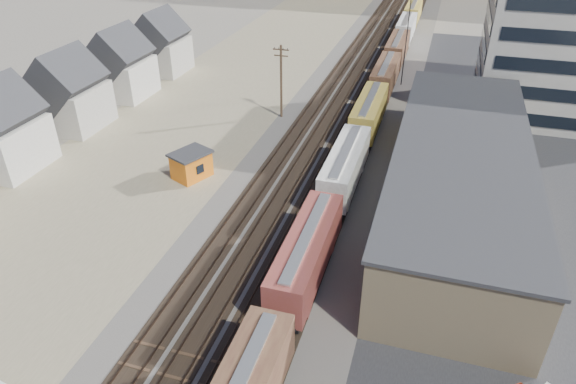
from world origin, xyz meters
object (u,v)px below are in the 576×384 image
(utility_pole_north, at_px, (281,80))
(freight_train, at_px, (378,92))
(maintenance_shed, at_px, (191,165))
(parked_car_blue, at_px, (553,95))

(utility_pole_north, bearing_deg, freight_train, 26.24)
(freight_train, height_order, maintenance_shed, freight_train)
(utility_pole_north, height_order, maintenance_shed, utility_pole_north)
(maintenance_shed, height_order, parked_car_blue, maintenance_shed)
(freight_train, relative_size, parked_car_blue, 20.68)
(freight_train, distance_m, maintenance_shed, 30.13)
(utility_pole_north, relative_size, parked_car_blue, 1.73)
(maintenance_shed, bearing_deg, parked_car_blue, 41.77)
(freight_train, relative_size, maintenance_shed, 23.35)
(freight_train, distance_m, parked_car_blue, 27.31)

